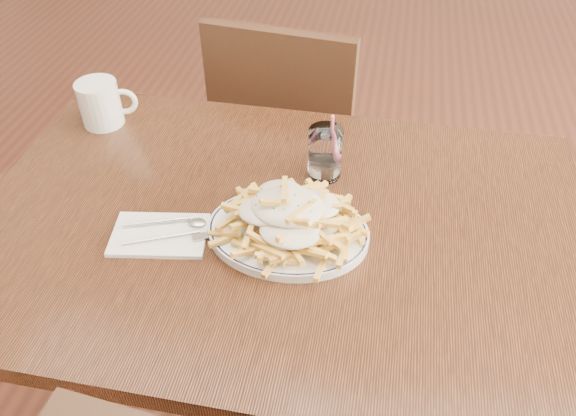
% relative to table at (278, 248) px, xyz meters
% --- Properties ---
extents(floor, '(7.00, 7.00, 0.00)m').
position_rel_table_xyz_m(floor, '(0.00, 0.00, -0.67)').
color(floor, black).
rests_on(floor, ground).
extents(table, '(1.20, 0.80, 0.75)m').
position_rel_table_xyz_m(table, '(0.00, 0.00, 0.00)').
color(table, black).
rests_on(table, ground).
extents(chair_far, '(0.46, 0.46, 0.89)m').
position_rel_table_xyz_m(chair_far, '(-0.10, 0.63, -0.16)').
color(chair_far, black).
rests_on(chair_far, ground).
extents(fries_plate, '(0.33, 0.29, 0.02)m').
position_rel_table_xyz_m(fries_plate, '(0.03, -0.04, 0.09)').
color(fries_plate, white).
rests_on(fries_plate, table).
extents(loaded_fries, '(0.26, 0.21, 0.08)m').
position_rel_table_xyz_m(loaded_fries, '(0.03, -0.04, 0.14)').
color(loaded_fries, gold).
rests_on(loaded_fries, fries_plate).
extents(napkin, '(0.19, 0.14, 0.01)m').
position_rel_table_xyz_m(napkin, '(-0.21, -0.09, 0.08)').
color(napkin, white).
rests_on(napkin, table).
extents(cutlery, '(0.18, 0.12, 0.01)m').
position_rel_table_xyz_m(cutlery, '(-0.21, -0.08, 0.09)').
color(cutlery, silver).
rests_on(cutlery, napkin).
extents(water_glass, '(0.07, 0.07, 0.15)m').
position_rel_table_xyz_m(water_glass, '(0.07, 0.16, 0.13)').
color(water_glass, white).
rests_on(water_glass, table).
extents(coffee_mug, '(0.13, 0.10, 0.11)m').
position_rel_table_xyz_m(coffee_mug, '(-0.47, 0.26, 0.13)').
color(coffee_mug, white).
rests_on(coffee_mug, table).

